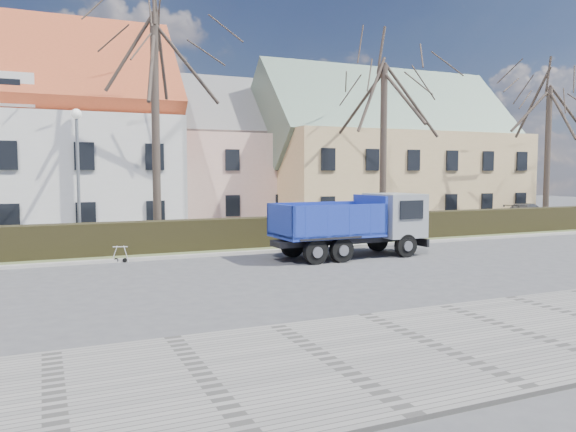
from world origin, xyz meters
name	(u,v)px	position (x,y,z in m)	size (l,w,h in m)	color
ground	(268,274)	(0.00, 0.00, 0.00)	(120.00, 120.00, 0.00)	#454447
sidewalk_near	(433,346)	(0.00, -8.50, 0.04)	(80.00, 5.00, 0.08)	gray
curb_far	(226,254)	(0.00, 4.60, 0.06)	(80.00, 0.30, 0.12)	#A7A29A
grass_strip	(215,249)	(0.00, 6.20, 0.05)	(80.00, 3.00, 0.10)	#4F5C34
hedge	(216,236)	(0.00, 6.00, 0.65)	(60.00, 0.90, 1.30)	black
building_pink	(214,163)	(4.00, 20.00, 4.00)	(10.80, 8.80, 8.00)	#D2A594
building_yellow	(388,160)	(16.00, 17.00, 4.25)	(18.80, 10.80, 8.50)	tan
tree_1	(155,105)	(-2.00, 8.50, 6.33)	(9.20, 9.20, 12.65)	#372D26
tree_2	(384,132)	(10.00, 8.50, 5.50)	(8.00, 8.00, 11.00)	#372D26
tree_3	(548,142)	(22.00, 8.50, 5.23)	(7.60, 7.60, 10.45)	#372D26
dump_truck	(345,225)	(4.12, 2.18, 1.29)	(6.43, 2.39, 2.57)	navy
streetlight	(78,182)	(-5.39, 7.00, 2.97)	(0.46, 0.46, 5.94)	gray
cart_frame	(114,253)	(-4.34, 4.51, 0.34)	(0.75, 0.43, 0.69)	silver
parked_car_b	(527,213)	(23.06, 10.97, 0.65)	(1.81, 4.46, 1.29)	#404042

